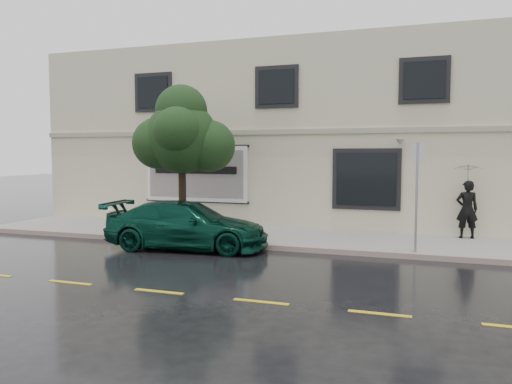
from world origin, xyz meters
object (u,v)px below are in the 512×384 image
(pedestrian, at_px, (467,209))
(fire_hydrant, at_px, (110,218))
(car, at_px, (187,225))
(street_tree, at_px, (182,138))

(pedestrian, distance_m, fire_hydrant, 12.22)
(car, xyz_separation_m, street_tree, (-0.81, 1.32, 2.62))
(fire_hydrant, bearing_deg, street_tree, -35.64)
(street_tree, bearing_deg, car, -58.33)
(car, height_order, street_tree, street_tree)
(car, relative_size, pedestrian, 2.64)
(street_tree, xyz_separation_m, fire_hydrant, (-3.35, 0.80, -2.84))
(pedestrian, relative_size, street_tree, 0.42)
(pedestrian, xyz_separation_m, street_tree, (-8.75, -2.40, 2.26))
(street_tree, bearing_deg, pedestrian, 15.34)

